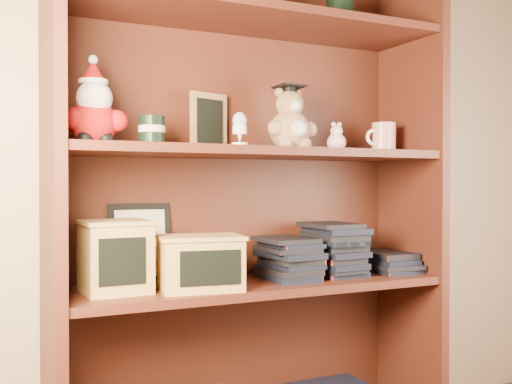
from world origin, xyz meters
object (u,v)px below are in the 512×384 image
Objects in this scene: bookcase at (248,205)px; teacher_mug at (383,138)px; grad_teddy_bear at (291,125)px; treats_box at (115,256)px.

teacher_mug is at bearing -6.08° from bookcase.
grad_teddy_bear is 1.83× the size of teacher_mug.
grad_teddy_bear reaches higher than teacher_mug.
treats_box is at bearing -179.95° from teacher_mug.
bookcase is 0.44m from treats_box.
treats_box is at bearing 179.43° from grad_teddy_bear.
teacher_mug is (0.36, 0.01, -0.03)m from grad_teddy_bear.
grad_teddy_bear is 0.66m from treats_box.
bookcase reaches higher than treats_box.
teacher_mug is 0.96m from treats_box.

